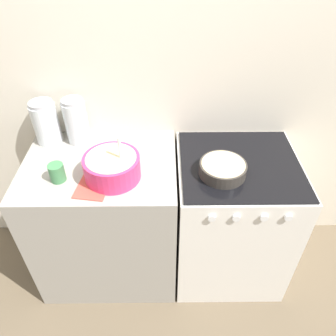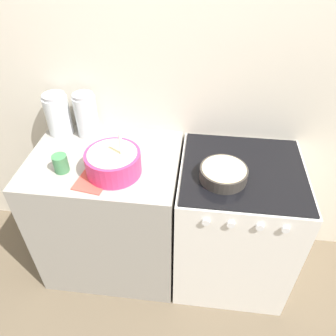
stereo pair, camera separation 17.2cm
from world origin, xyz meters
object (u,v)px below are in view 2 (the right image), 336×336
storage_jar_middle (87,118)px  stove (233,225)px  mixing_bowl (113,161)px  baking_pan (223,173)px  storage_jar_left (59,117)px  tin_can (61,163)px

storage_jar_middle → stove: bearing=-13.8°
mixing_bowl → storage_jar_middle: (-0.25, 0.34, 0.05)m
baking_pan → storage_jar_left: (-1.01, 0.32, 0.07)m
storage_jar_left → storage_jar_middle: size_ratio=0.95×
mixing_bowl → storage_jar_middle: 0.42m
storage_jar_left → tin_can: storage_jar_left is taller
storage_jar_middle → tin_can: storage_jar_middle is taller
storage_jar_middle → tin_can: 0.37m
stove → storage_jar_middle: size_ratio=3.36×
stove → baking_pan: baking_pan is taller
baking_pan → tin_can: tin_can is taller
stove → mixing_bowl: bearing=-171.3°
tin_can → stove: bearing=7.5°
mixing_bowl → tin_can: 0.29m
mixing_bowl → storage_jar_middle: storage_jar_middle is taller
mixing_bowl → storage_jar_left: bearing=141.4°
mixing_bowl → tin_can: mixing_bowl is taller
stove → tin_can: size_ratio=9.35×
mixing_bowl → baking_pan: 0.59m
baking_pan → tin_can: bearing=-177.5°
mixing_bowl → stove: bearing=8.7°
stove → baking_pan: size_ratio=3.70×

